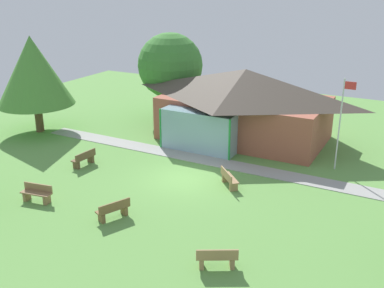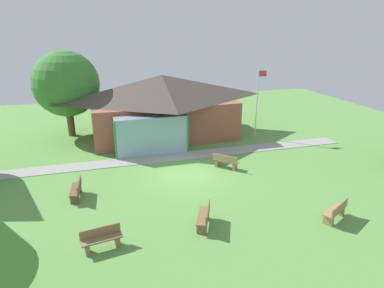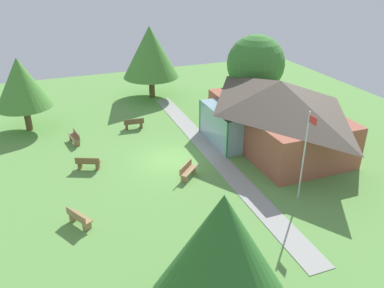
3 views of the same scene
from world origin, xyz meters
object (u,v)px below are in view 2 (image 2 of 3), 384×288
Objects in this scene: flagpole at (257,100)px; bench_mid_left at (77,190)px; bench_front_right at (336,212)px; bench_rear_near_path at (226,162)px; bench_front_left at (102,239)px; tree_behind_pavilion_left at (66,84)px; bench_front_center at (204,217)px; pavilion at (162,105)px.

flagpole reaches higher than bench_mid_left.
bench_front_right and bench_mid_left have the same top height.
bench_rear_near_path is 0.89× the size of bench_front_left.
bench_front_right is at bearing -54.70° from tree_behind_pavilion_left.
tree_behind_pavilion_left reaches higher than bench_front_right.
tree_behind_pavilion_left is at bearing 161.14° from flagpole.
flagpole is 3.24× the size of bench_front_center.
bench_front_right is at bearing -99.54° from flagpole.
tree_behind_pavilion_left is (-1.53, 14.90, 3.46)m from bench_front_left.
bench_front_right is at bearing -23.61° from bench_rear_near_path.
bench_front_center is at bearing 175.67° from bench_front_left.
bench_mid_left is (-8.18, -1.28, 0.00)m from bench_rear_near_path.
flagpole reaches higher than bench_front_center.
pavilion is 7.19× the size of bench_front_center.
bench_rear_near_path is at bearing -151.11° from bench_front_left.
bench_front_right is at bearing -111.93° from bench_mid_left.
flagpole is 3.62× the size of bench_rear_near_path.
bench_mid_left and bench_front_left have the same top height.
bench_front_center is 6.16m from bench_rear_near_path.
bench_mid_left is at bearing -87.10° from bench_front_left.
bench_front_right is 5.60m from bench_front_center.
bench_mid_left is 11.06m from tree_behind_pavilion_left.
bench_rear_near_path is 9.19m from bench_front_left.
bench_front_center is 4.14m from bench_front_left.
pavilion reaches higher than bench_front_left.
bench_front_right and bench_front_left have the same top height.
bench_mid_left is at bearing -86.89° from tree_behind_pavilion_left.
bench_front_right is at bearing -78.04° from bench_front_center.
pavilion is at bearing 153.52° from bench_rear_near_path.
bench_front_right is 1.10× the size of bench_rear_near_path.
bench_front_center and bench_rear_near_path have the same top height.
flagpole is at bearing -147.08° from bench_front_left.
flagpole is 0.81× the size of tree_behind_pavilion_left.
pavilion is 12.63m from bench_front_center.
pavilion is 6.91m from flagpole.
bench_mid_left is 0.25× the size of tree_behind_pavilion_left.
bench_front_center is at bearing -68.74° from tree_behind_pavilion_left.
bench_front_right and bench_front_center have the same top height.
tree_behind_pavilion_left reaches higher than bench_front_left.
tree_behind_pavilion_left is at bearing 179.86° from bench_rear_near_path.
bench_mid_left is at bearing -124.79° from bench_rear_near_path.
tree_behind_pavilion_left reaches higher than bench_front_center.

